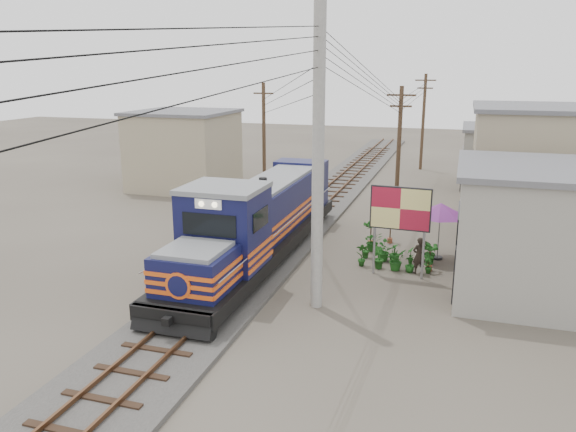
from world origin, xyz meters
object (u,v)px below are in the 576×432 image
(market_umbrella, at_px, (441,210))
(vendor, at_px, (419,256))
(billboard, at_px, (400,211))
(locomotive, at_px, (259,223))

(market_umbrella, distance_m, vendor, 2.57)
(billboard, bearing_deg, vendor, 38.18)
(locomotive, height_order, vendor, locomotive)
(locomotive, distance_m, market_umbrella, 7.68)
(locomotive, relative_size, vendor, 10.25)
(vendor, bearing_deg, locomotive, -25.41)
(billboard, xyz_separation_m, market_umbrella, (1.41, 2.59, -0.48))
(billboard, relative_size, vendor, 2.40)
(billboard, bearing_deg, market_umbrella, 64.11)
(billboard, relative_size, market_umbrella, 1.45)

